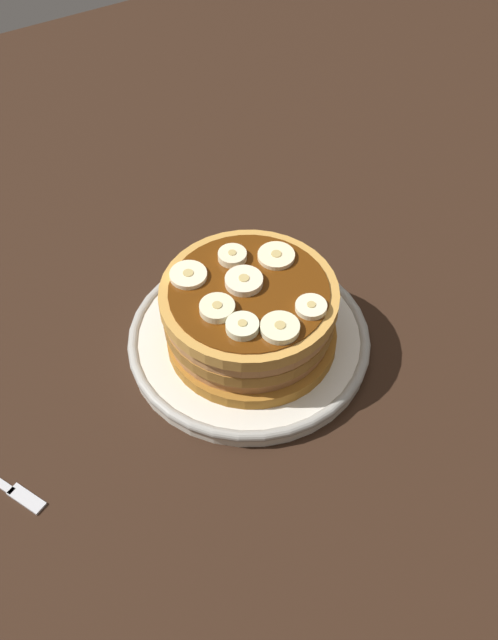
% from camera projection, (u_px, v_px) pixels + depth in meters
% --- Properties ---
extents(ground_plane, '(1.40, 1.40, 0.03)m').
position_uv_depth(ground_plane, '(249.00, 356.00, 0.80)').
color(ground_plane, black).
extents(plate, '(0.24, 0.24, 0.02)m').
position_uv_depth(plate, '(249.00, 340.00, 0.78)').
color(plate, silver).
rests_on(plate, ground_plane).
extents(pancake_stack, '(0.17, 0.17, 0.07)m').
position_uv_depth(pancake_stack, '(249.00, 315.00, 0.75)').
color(pancake_stack, '#A36823').
rests_on(pancake_stack, plate).
extents(banana_slice_0, '(0.04, 0.04, 0.01)m').
position_uv_depth(banana_slice_0, '(243.00, 282.00, 0.73)').
color(banana_slice_0, '#F6E4C1').
rests_on(banana_slice_0, pancake_stack).
extents(banana_slice_1, '(0.03, 0.03, 0.01)m').
position_uv_depth(banana_slice_1, '(284.00, 327.00, 0.69)').
color(banana_slice_1, beige).
rests_on(banana_slice_1, pancake_stack).
extents(banana_slice_2, '(0.03, 0.03, 0.01)m').
position_uv_depth(banana_slice_2, '(242.00, 327.00, 0.69)').
color(banana_slice_2, '#EAECC3').
rests_on(banana_slice_2, pancake_stack).
extents(banana_slice_3, '(0.03, 0.03, 0.01)m').
position_uv_depth(banana_slice_3, '(311.00, 307.00, 0.71)').
color(banana_slice_3, '#F5EBC3').
rests_on(banana_slice_3, pancake_stack).
extents(banana_slice_4, '(0.03, 0.03, 0.01)m').
position_uv_depth(banana_slice_4, '(217.00, 309.00, 0.71)').
color(banana_slice_4, beige).
rests_on(banana_slice_4, pancake_stack).
extents(banana_slice_5, '(0.04, 0.04, 0.01)m').
position_uv_depth(banana_slice_5, '(276.00, 256.00, 0.75)').
color(banana_slice_5, '#FEE9B8').
rests_on(banana_slice_5, pancake_stack).
extents(banana_slice_6, '(0.03, 0.03, 0.01)m').
position_uv_depth(banana_slice_6, '(188.00, 275.00, 0.74)').
color(banana_slice_6, '#FEEBBF').
rests_on(banana_slice_6, pancake_stack).
extents(banana_slice_7, '(0.03, 0.03, 0.01)m').
position_uv_depth(banana_slice_7, '(232.00, 256.00, 0.75)').
color(banana_slice_7, beige).
rests_on(banana_slice_7, pancake_stack).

